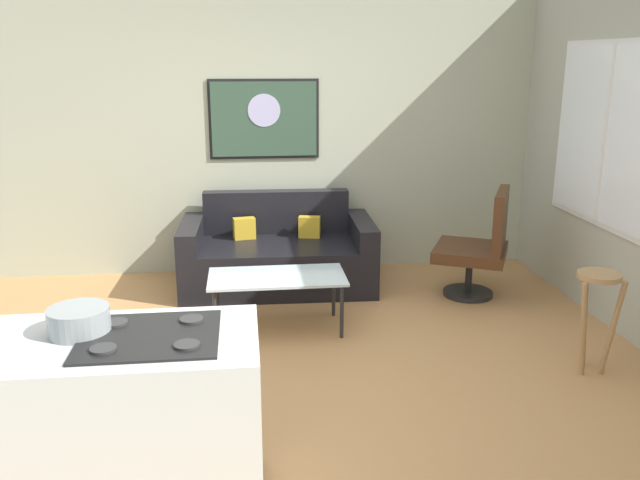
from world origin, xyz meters
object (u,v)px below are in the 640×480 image
coffee_table (277,280)px  mixing_bowl (79,321)px  armchair (481,246)px  bar_stool (596,300)px  wall_painting (264,119)px  couch (278,256)px

coffee_table → mixing_bowl: mixing_bowl is taller
armchair → bar_stool: 1.52m
armchair → mixing_bowl: (-2.79, -2.54, 0.47)m
coffee_table → wall_painting: 1.89m
armchair → mixing_bowl: bearing=-137.7°
coffee_table → armchair: size_ratio=1.08×
armchair → coffee_table: bearing=-163.8°
bar_stool → mixing_bowl: (-3.04, -1.04, 0.43)m
bar_stool → wall_painting: wall_painting is taller
coffee_table → armchair: 1.90m
coffee_table → bar_stool: (2.06, -0.98, 0.11)m
bar_stool → mixing_bowl: size_ratio=2.61×
coffee_table → wall_painting: bearing=90.8°
couch → bar_stool: size_ratio=2.52×
armchair → wall_painting: (-1.84, 1.01, 1.03)m
armchair → mixing_bowl: 3.80m
mixing_bowl → wall_painting: wall_painting is taller
couch → wall_painting: (-0.08, 0.51, 1.22)m
coffee_table → mixing_bowl: 2.30m
armchair → wall_painting: wall_painting is taller
mixing_bowl → armchair: bearing=42.3°
coffee_table → mixing_bowl: (-0.97, -2.01, 0.54)m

